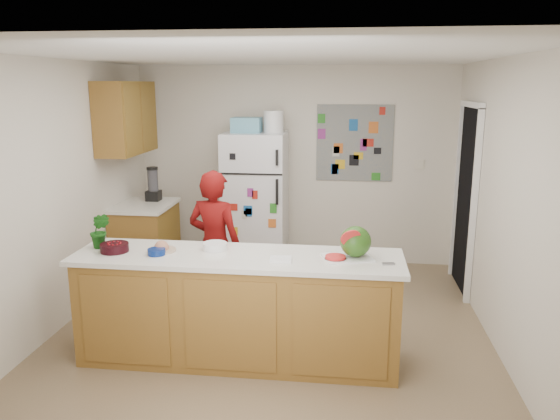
# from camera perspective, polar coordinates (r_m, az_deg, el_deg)

# --- Properties ---
(floor) EXTENTS (4.00, 4.50, 0.02)m
(floor) POSITION_cam_1_polar(r_m,az_deg,el_deg) (5.22, -0.98, -12.89)
(floor) COLOR brown
(floor) RESTS_ON ground
(wall_back) EXTENTS (4.00, 0.02, 2.50)m
(wall_back) POSITION_cam_1_polar(r_m,az_deg,el_deg) (7.01, 1.57, 4.66)
(wall_back) COLOR beige
(wall_back) RESTS_ON ground
(wall_left) EXTENTS (0.02, 4.50, 2.50)m
(wall_left) POSITION_cam_1_polar(r_m,az_deg,el_deg) (5.46, -22.43, 1.25)
(wall_left) COLOR beige
(wall_left) RESTS_ON ground
(wall_right) EXTENTS (0.02, 4.50, 2.50)m
(wall_right) POSITION_cam_1_polar(r_m,az_deg,el_deg) (4.94, 22.70, 0.09)
(wall_right) COLOR beige
(wall_right) RESTS_ON ground
(ceiling) EXTENTS (4.00, 4.50, 0.02)m
(ceiling) POSITION_cam_1_polar(r_m,az_deg,el_deg) (4.70, -1.11, 15.95)
(ceiling) COLOR white
(ceiling) RESTS_ON wall_back
(doorway) EXTENTS (0.03, 0.85, 2.04)m
(doorway) POSITION_cam_1_polar(r_m,az_deg,el_deg) (6.36, 18.91, 0.98)
(doorway) COLOR black
(doorway) RESTS_ON ground
(peninsula_base) EXTENTS (2.60, 0.62, 0.88)m
(peninsula_base) POSITION_cam_1_polar(r_m,az_deg,el_deg) (4.61, -4.39, -10.39)
(peninsula_base) COLOR brown
(peninsula_base) RESTS_ON floor
(peninsula_top) EXTENTS (2.68, 0.70, 0.04)m
(peninsula_top) POSITION_cam_1_polar(r_m,az_deg,el_deg) (4.45, -4.49, -4.95)
(peninsula_top) COLOR silver
(peninsula_top) RESTS_ON peninsula_base
(side_counter_base) EXTENTS (0.60, 0.80, 0.86)m
(side_counter_base) POSITION_cam_1_polar(r_m,az_deg,el_deg) (6.70, -13.82, -3.31)
(side_counter_base) COLOR brown
(side_counter_base) RESTS_ON floor
(side_counter_top) EXTENTS (0.64, 0.84, 0.04)m
(side_counter_top) POSITION_cam_1_polar(r_m,az_deg,el_deg) (6.59, -14.03, 0.45)
(side_counter_top) COLOR silver
(side_counter_top) RESTS_ON side_counter_base
(upper_cabinets) EXTENTS (0.35, 1.00, 0.80)m
(upper_cabinets) POSITION_cam_1_polar(r_m,az_deg,el_deg) (6.45, -15.78, 9.26)
(upper_cabinets) COLOR brown
(upper_cabinets) RESTS_ON wall_left
(refrigerator) EXTENTS (0.75, 0.70, 1.70)m
(refrigerator) POSITION_cam_1_polar(r_m,az_deg,el_deg) (6.77, -2.56, 0.91)
(refrigerator) COLOR silver
(refrigerator) RESTS_ON floor
(fridge_top_bin) EXTENTS (0.35, 0.28, 0.18)m
(fridge_top_bin) POSITION_cam_1_polar(r_m,az_deg,el_deg) (6.66, -3.50, 8.86)
(fridge_top_bin) COLOR #5999B2
(fridge_top_bin) RESTS_ON refrigerator
(photo_collage) EXTENTS (0.95, 0.01, 0.95)m
(photo_collage) POSITION_cam_1_polar(r_m,az_deg,el_deg) (6.92, 7.80, 6.93)
(photo_collage) COLOR slate
(photo_collage) RESTS_ON wall_back
(person) EXTENTS (0.60, 0.46, 1.48)m
(person) POSITION_cam_1_polar(r_m,az_deg,el_deg) (5.35, -6.82, -3.68)
(person) COLOR #610A09
(person) RESTS_ON floor
(blender_appliance) EXTENTS (0.12, 0.12, 0.38)m
(blender_appliance) POSITION_cam_1_polar(r_m,az_deg,el_deg) (6.72, -13.13, 2.56)
(blender_appliance) COLOR black
(blender_appliance) RESTS_ON side_counter_top
(cutting_board) EXTENTS (0.45, 0.38, 0.01)m
(cutting_board) POSITION_cam_1_polar(r_m,az_deg,el_deg) (4.38, 7.07, -4.96)
(cutting_board) COLOR white
(cutting_board) RESTS_ON peninsula_top
(watermelon) EXTENTS (0.25, 0.25, 0.25)m
(watermelon) POSITION_cam_1_polar(r_m,az_deg,el_deg) (4.36, 7.91, -3.28)
(watermelon) COLOR #235018
(watermelon) RESTS_ON cutting_board
(watermelon_slice) EXTENTS (0.16, 0.16, 0.02)m
(watermelon_slice) POSITION_cam_1_polar(r_m,az_deg,el_deg) (4.33, 5.81, -4.91)
(watermelon_slice) COLOR red
(watermelon_slice) RESTS_ON cutting_board
(cherry_bowl) EXTENTS (0.25, 0.25, 0.07)m
(cherry_bowl) POSITION_cam_1_polar(r_m,az_deg,el_deg) (4.71, -16.90, -3.78)
(cherry_bowl) COLOR black
(cherry_bowl) RESTS_ON peninsula_top
(white_bowl) EXTENTS (0.24, 0.24, 0.06)m
(white_bowl) POSITION_cam_1_polar(r_m,az_deg,el_deg) (4.59, -6.81, -3.78)
(white_bowl) COLOR silver
(white_bowl) RESTS_ON peninsula_top
(cobalt_bowl) EXTENTS (0.18, 0.18, 0.05)m
(cobalt_bowl) POSITION_cam_1_polar(r_m,az_deg,el_deg) (4.54, -12.77, -4.28)
(cobalt_bowl) COLOR navy
(cobalt_bowl) RESTS_ON peninsula_top
(plate) EXTENTS (0.31, 0.31, 0.02)m
(plate) POSITION_cam_1_polar(r_m,az_deg,el_deg) (4.63, -12.26, -4.12)
(plate) COLOR beige
(plate) RESTS_ON peninsula_top
(paper_towel) EXTENTS (0.18, 0.16, 0.02)m
(paper_towel) POSITION_cam_1_polar(r_m,az_deg,el_deg) (4.29, 0.08, -5.18)
(paper_towel) COLOR white
(paper_towel) RESTS_ON peninsula_top
(keys) EXTENTS (0.10, 0.06, 0.01)m
(keys) POSITION_cam_1_polar(r_m,az_deg,el_deg) (4.28, 11.26, -5.53)
(keys) COLOR gray
(keys) RESTS_ON peninsula_top
(potted_plant) EXTENTS (0.18, 0.15, 0.30)m
(potted_plant) POSITION_cam_1_polar(r_m,az_deg,el_deg) (4.82, -18.30, -2.06)
(potted_plant) COLOR #113E0C
(potted_plant) RESTS_ON peninsula_top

